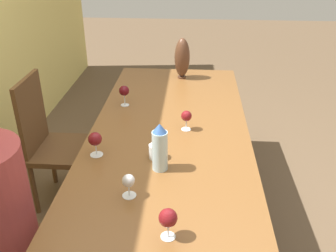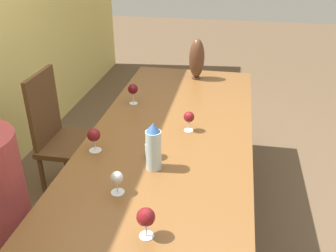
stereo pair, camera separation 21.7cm
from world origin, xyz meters
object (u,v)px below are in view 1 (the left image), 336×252
at_px(vase, 182,58).
at_px(wine_glass_2, 95,140).
at_px(wine_glass_3, 128,181).
at_px(water_bottle, 160,147).
at_px(water_tumbler, 155,152).
at_px(wine_glass_4, 168,218).
at_px(chair_far, 53,140).
at_px(wine_glass_0, 186,116).
at_px(wine_glass_1, 124,91).

height_order(vase, wine_glass_2, vase).
relative_size(vase, wine_glass_3, 2.87).
xyz_separation_m(vase, wine_glass_3, (-1.60, 0.19, -0.09)).
bearing_deg(water_bottle, vase, -2.63).
bearing_deg(water_tumbler, wine_glass_2, 88.63).
xyz_separation_m(wine_glass_2, wine_glass_4, (-0.60, -0.44, 0.00)).
bearing_deg(vase, wine_glass_4, -179.57).
xyz_separation_m(vase, chair_far, (-0.71, 0.90, -0.41)).
bearing_deg(water_bottle, water_tumbler, 19.40).
height_order(vase, wine_glass_3, vase).
xyz_separation_m(wine_glass_0, wine_glass_4, (-0.93, 0.05, 0.01)).
height_order(wine_glass_0, wine_glass_3, wine_glass_0).
bearing_deg(vase, water_tumbler, 175.54).
xyz_separation_m(wine_glass_3, wine_glass_4, (-0.25, -0.20, 0.02)).
bearing_deg(wine_glass_3, wine_glass_4, -141.52).
bearing_deg(wine_glass_0, vase, 3.86).
height_order(water_tumbler, wine_glass_3, wine_glass_3).
bearing_deg(wine_glass_2, water_bottle, -106.70).
height_order(water_bottle, wine_glass_1, water_bottle).
xyz_separation_m(water_tumbler, wine_glass_0, (0.34, -0.16, 0.05)).
relative_size(water_bottle, wine_glass_1, 1.79).
xyz_separation_m(water_bottle, wine_glass_1, (0.78, 0.32, -0.02)).
distance_m(wine_glass_0, wine_glass_2, 0.59).
relative_size(vase, wine_glass_2, 2.42).
height_order(wine_glass_3, chair_far, chair_far).
height_order(wine_glass_0, chair_far, chair_far).
height_order(wine_glass_2, wine_glass_4, same).
xyz_separation_m(water_bottle, water_tumbler, (0.10, 0.04, -0.09)).
height_order(wine_glass_2, wine_glass_3, wine_glass_2).
bearing_deg(wine_glass_2, vase, -18.86).
distance_m(water_tumbler, wine_glass_2, 0.33).
bearing_deg(wine_glass_3, vase, -6.69).
xyz_separation_m(water_bottle, wine_glass_4, (-0.49, -0.08, -0.03)).
bearing_deg(wine_glass_4, vase, 0.43).
bearing_deg(wine_glass_4, wine_glass_2, 36.43).
distance_m(vase, wine_glass_4, 1.85).
bearing_deg(wine_glass_2, wine_glass_1, -3.70).
height_order(water_bottle, vase, vase).
bearing_deg(wine_glass_0, water_bottle, 164.30).
bearing_deg(chair_far, wine_glass_4, -141.14).
distance_m(water_tumbler, wine_glass_0, 0.38).
height_order(wine_glass_2, chair_far, chair_far).
distance_m(vase, chair_far, 1.22).
relative_size(water_tumbler, wine_glass_3, 0.69).
distance_m(water_bottle, water_tumbler, 0.14).
xyz_separation_m(water_tumbler, wine_glass_2, (0.01, 0.33, 0.06)).
bearing_deg(wine_glass_4, wine_glass_0, -2.95).
height_order(wine_glass_1, chair_far, chair_far).
distance_m(wine_glass_1, wine_glass_2, 0.67).
bearing_deg(wine_glass_4, wine_glass_1, 17.47).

